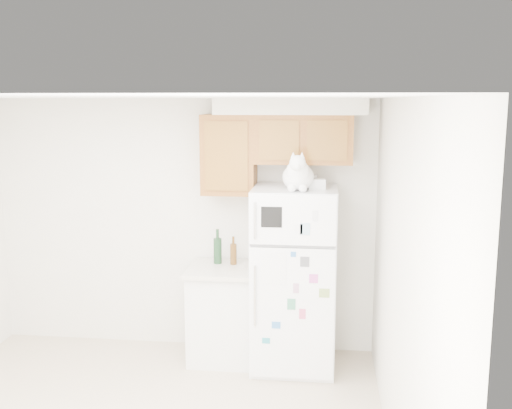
% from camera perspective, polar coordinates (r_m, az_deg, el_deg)
% --- Properties ---
extents(room_shell, '(3.84, 4.04, 2.52)m').
position_cam_1_polar(room_shell, '(4.27, -10.96, -1.19)').
color(room_shell, silver).
rests_on(room_shell, ground_plane).
extents(refrigerator, '(0.76, 0.78, 1.70)m').
position_cam_1_polar(refrigerator, '(5.60, 3.65, -7.04)').
color(refrigerator, white).
rests_on(refrigerator, ground_plane).
extents(base_counter, '(0.64, 0.64, 0.92)m').
position_cam_1_polar(base_counter, '(5.86, -3.21, -10.24)').
color(base_counter, white).
rests_on(base_counter, ground_plane).
extents(cat, '(0.34, 0.50, 0.35)m').
position_cam_1_polar(cat, '(5.25, 4.06, 2.79)').
color(cat, white).
rests_on(cat, refrigerator).
extents(storage_box_back, '(0.21, 0.18, 0.10)m').
position_cam_1_polar(storage_box_back, '(5.56, 4.76, 2.32)').
color(storage_box_back, white).
rests_on(storage_box_back, refrigerator).
extents(storage_box_front, '(0.16, 0.12, 0.09)m').
position_cam_1_polar(storage_box_front, '(5.35, 5.80, 1.96)').
color(storage_box_front, white).
rests_on(storage_box_front, refrigerator).
extents(bottle_green, '(0.08, 0.08, 0.34)m').
position_cam_1_polar(bottle_green, '(5.80, -3.68, -4.00)').
color(bottle_green, '#19381E').
rests_on(bottle_green, base_counter).
extents(bottle_amber, '(0.06, 0.06, 0.27)m').
position_cam_1_polar(bottle_amber, '(5.77, -2.17, -4.39)').
color(bottle_amber, '#593814').
rests_on(bottle_amber, base_counter).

